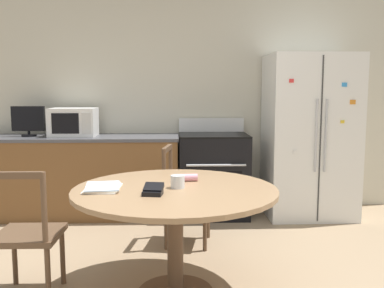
{
  "coord_description": "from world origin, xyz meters",
  "views": [
    {
      "loc": [
        -0.06,
        -2.46,
        1.41
      ],
      "look_at": [
        0.08,
        1.15,
        0.95
      ],
      "focal_mm": 40.0,
      "sensor_mm": 36.0,
      "label": 1
    }
  ],
  "objects_px": {
    "dining_chair_left": "(27,236)",
    "candle_glass": "(178,182)",
    "refrigerator": "(309,136)",
    "microwave": "(74,122)",
    "countertop_tv": "(28,120)",
    "wallet": "(153,190)",
    "dining_chair_far": "(185,197)",
    "oven_range": "(213,174)"
  },
  "relations": [
    {
      "from": "dining_chair_left",
      "to": "candle_glass",
      "type": "bearing_deg",
      "value": 1.52
    },
    {
      "from": "refrigerator",
      "to": "dining_chair_left",
      "type": "bearing_deg",
      "value": -143.21
    },
    {
      "from": "microwave",
      "to": "countertop_tv",
      "type": "bearing_deg",
      "value": -178.93
    },
    {
      "from": "wallet",
      "to": "dining_chair_left",
      "type": "bearing_deg",
      "value": 168.83
    },
    {
      "from": "dining_chair_far",
      "to": "candle_glass",
      "type": "distance_m",
      "value": 1.05
    },
    {
      "from": "refrigerator",
      "to": "oven_range",
      "type": "relative_size",
      "value": 1.66
    },
    {
      "from": "refrigerator",
      "to": "dining_chair_left",
      "type": "height_order",
      "value": "refrigerator"
    },
    {
      "from": "microwave",
      "to": "oven_range",
      "type": "bearing_deg",
      "value": -1.48
    },
    {
      "from": "wallet",
      "to": "dining_chair_far",
      "type": "bearing_deg",
      "value": 79.1
    },
    {
      "from": "refrigerator",
      "to": "candle_glass",
      "type": "distance_m",
      "value": 2.37
    },
    {
      "from": "refrigerator",
      "to": "dining_chair_left",
      "type": "distance_m",
      "value": 3.15
    },
    {
      "from": "candle_glass",
      "to": "microwave",
      "type": "bearing_deg",
      "value": 120.41
    },
    {
      "from": "oven_range",
      "to": "wallet",
      "type": "relative_size",
      "value": 7.48
    },
    {
      "from": "refrigerator",
      "to": "wallet",
      "type": "distance_m",
      "value": 2.61
    },
    {
      "from": "dining_chair_left",
      "to": "refrigerator",
      "type": "bearing_deg",
      "value": 37.5
    },
    {
      "from": "oven_range",
      "to": "dining_chair_left",
      "type": "distance_m",
      "value": 2.38
    },
    {
      "from": "refrigerator",
      "to": "countertop_tv",
      "type": "height_order",
      "value": "refrigerator"
    },
    {
      "from": "candle_glass",
      "to": "wallet",
      "type": "bearing_deg",
      "value": -130.3
    },
    {
      "from": "refrigerator",
      "to": "wallet",
      "type": "relative_size",
      "value": 12.41
    },
    {
      "from": "refrigerator",
      "to": "microwave",
      "type": "relative_size",
      "value": 3.63
    },
    {
      "from": "oven_range",
      "to": "dining_chair_far",
      "type": "height_order",
      "value": "oven_range"
    },
    {
      "from": "countertop_tv",
      "to": "candle_glass",
      "type": "relative_size",
      "value": 3.7
    },
    {
      "from": "dining_chair_left",
      "to": "countertop_tv",
      "type": "bearing_deg",
      "value": 108.24
    },
    {
      "from": "countertop_tv",
      "to": "dining_chair_far",
      "type": "bearing_deg",
      "value": -29.0
    },
    {
      "from": "oven_range",
      "to": "wallet",
      "type": "distance_m",
      "value": 2.18
    },
    {
      "from": "countertop_tv",
      "to": "dining_chair_left",
      "type": "height_order",
      "value": "countertop_tv"
    },
    {
      "from": "refrigerator",
      "to": "candle_glass",
      "type": "xyz_separation_m",
      "value": [
        -1.48,
        -1.85,
        -0.11
      ]
    },
    {
      "from": "refrigerator",
      "to": "dining_chair_far",
      "type": "xyz_separation_m",
      "value": [
        -1.41,
        -0.86,
        -0.46
      ]
    },
    {
      "from": "oven_range",
      "to": "candle_glass",
      "type": "distance_m",
      "value": 1.96
    },
    {
      "from": "oven_range",
      "to": "microwave",
      "type": "distance_m",
      "value": 1.66
    },
    {
      "from": "refrigerator",
      "to": "microwave",
      "type": "distance_m",
      "value": 2.62
    },
    {
      "from": "countertop_tv",
      "to": "dining_chair_left",
      "type": "xyz_separation_m",
      "value": [
        0.61,
        -1.94,
        -0.64
      ]
    },
    {
      "from": "countertop_tv",
      "to": "refrigerator",
      "type": "bearing_deg",
      "value": -1.39
    },
    {
      "from": "countertop_tv",
      "to": "wallet",
      "type": "bearing_deg",
      "value": -55.13
    },
    {
      "from": "candle_glass",
      "to": "wallet",
      "type": "height_order",
      "value": "candle_glass"
    },
    {
      "from": "dining_chair_far",
      "to": "wallet",
      "type": "bearing_deg",
      "value": -1.67
    },
    {
      "from": "candle_glass",
      "to": "countertop_tv",
      "type": "bearing_deg",
      "value": 130.16
    },
    {
      "from": "oven_range",
      "to": "candle_glass",
      "type": "relative_size",
      "value": 11.3
    },
    {
      "from": "microwave",
      "to": "dining_chair_left",
      "type": "relative_size",
      "value": 0.55
    },
    {
      "from": "dining_chair_left",
      "to": "wallet",
      "type": "xyz_separation_m",
      "value": [
        0.86,
        -0.17,
        0.34
      ]
    },
    {
      "from": "refrigerator",
      "to": "wallet",
      "type": "height_order",
      "value": "refrigerator"
    },
    {
      "from": "refrigerator",
      "to": "candle_glass",
      "type": "relative_size",
      "value": 18.76
    }
  ]
}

